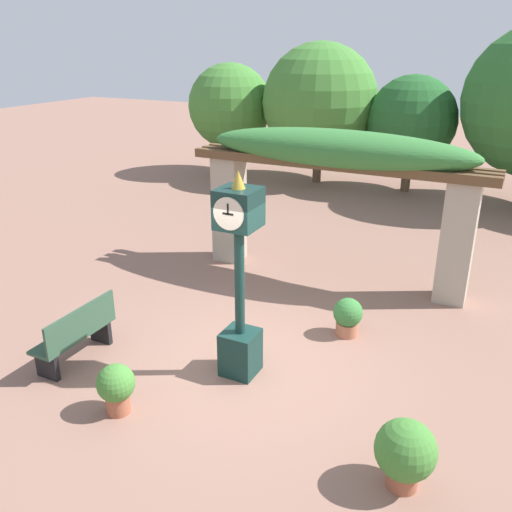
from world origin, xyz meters
TOP-DOWN VIEW (x-y plane):
  - ground_plane at (0.00, 0.00)m, footprint 60.00×60.00m
  - pedestal_clock at (-0.05, -0.22)m, footprint 0.52×0.56m
  - pergola at (0.00, 3.55)m, footprint 5.75×1.15m
  - potted_plant_near_left at (0.99, 1.48)m, footprint 0.47×0.47m
  - potted_plant_near_right at (-1.04, -1.71)m, footprint 0.49×0.49m
  - potted_plant_far_left at (2.49, -1.35)m, footprint 0.66×0.66m
  - park_bench at (-2.36, -1.00)m, footprint 0.42×1.37m
  - tree_line at (0.63, 10.78)m, footprint 15.53×4.06m

SIDE VIEW (x-z plane):
  - ground_plane at x=0.00m, z-range 0.00..0.00m
  - potted_plant_near_left at x=0.99m, z-range 0.02..0.65m
  - potted_plant_near_right at x=-1.04m, z-range 0.04..0.72m
  - park_bench at x=-2.36m, z-range -0.02..0.87m
  - potted_plant_far_left at x=2.49m, z-range 0.04..0.85m
  - pedestal_clock at x=-0.05m, z-range -0.06..2.88m
  - pergola at x=0.00m, z-range 0.76..3.69m
  - tree_line at x=0.63m, z-range 0.17..5.11m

